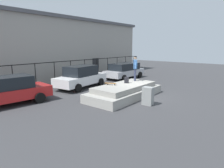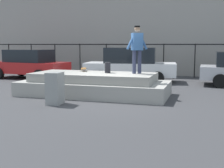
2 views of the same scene
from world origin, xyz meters
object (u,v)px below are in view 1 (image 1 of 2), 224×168
(utility_box, at_px, (148,96))
(skateboard, at_px, (110,83))
(car_white_sedan_mid, at_px, (81,77))
(car_silver_hatchback_far, at_px, (124,70))
(backpack, at_px, (127,80))
(skateboarder, at_px, (135,67))
(car_red_sedan_near, at_px, (9,90))

(utility_box, bearing_deg, skateboard, 88.56)
(skateboard, height_order, car_white_sedan_mid, car_white_sedan_mid)
(utility_box, bearing_deg, car_white_sedan_mid, 78.51)
(car_white_sedan_mid, relative_size, car_silver_hatchback_far, 1.04)
(car_silver_hatchback_far, height_order, utility_box, car_silver_hatchback_far)
(backpack, bearing_deg, utility_box, 131.47)
(skateboard, xyz_separation_m, backpack, (1.20, -0.46, 0.11))
(backpack, bearing_deg, skateboarder, -110.43)
(car_red_sedan_near, height_order, car_silver_hatchback_far, car_red_sedan_near)
(skateboarder, distance_m, skateboard, 2.56)
(car_silver_hatchback_far, bearing_deg, car_white_sedan_mid, 178.66)
(car_white_sedan_mid, bearing_deg, car_silver_hatchback_far, -1.34)
(car_red_sedan_near, distance_m, car_silver_hatchback_far, 11.92)
(skateboarder, relative_size, car_silver_hatchback_far, 0.38)
(skateboard, bearing_deg, skateboarder, -9.82)
(skateboarder, xyz_separation_m, car_white_sedan_mid, (-1.32, 4.37, -1.00))
(car_white_sedan_mid, bearing_deg, car_red_sedan_near, -176.76)
(backpack, distance_m, car_white_sedan_mid, 4.42)
(car_red_sedan_near, distance_m, utility_box, 8.12)
(car_silver_hatchback_far, distance_m, utility_box, 9.51)
(car_red_sedan_near, distance_m, car_white_sedan_mid, 5.97)
(skateboarder, xyz_separation_m, car_red_sedan_near, (-7.28, 4.03, -1.05))
(skateboard, relative_size, car_red_sedan_near, 0.17)
(backpack, relative_size, car_white_sedan_mid, 0.08)
(skateboarder, xyz_separation_m, backpack, (-1.15, -0.05, -0.83))
(utility_box, bearing_deg, car_red_sedan_near, 124.74)
(car_silver_hatchback_far, xyz_separation_m, utility_box, (-6.88, -6.55, -0.34))
(backpack, xyz_separation_m, car_red_sedan_near, (-6.13, 4.08, -0.22))
(car_silver_hatchback_far, bearing_deg, skateboard, -151.31)
(car_red_sedan_near, bearing_deg, backpack, -33.66)
(car_white_sedan_mid, distance_m, utility_box, 6.77)
(skateboard, bearing_deg, car_red_sedan_near, 143.68)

